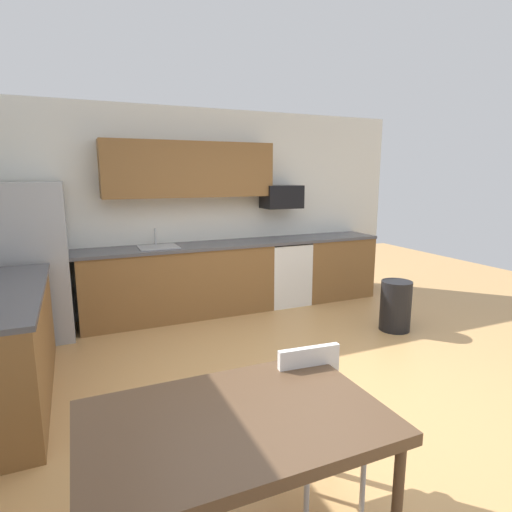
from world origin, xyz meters
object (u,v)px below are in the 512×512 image
object	(u,v)px
refrigerator	(32,263)
dining_table	(235,428)
oven_range	(284,272)
microwave	(282,197)
trash_bin	(396,306)
chair_near_table	(316,411)

from	to	relation	value
refrigerator	dining_table	distance (m)	3.66
dining_table	oven_range	bearing A→B (deg)	59.41
microwave	oven_range	bearing A→B (deg)	-90.00
microwave	dining_table	distance (m)	4.32
refrigerator	trash_bin	distance (m)	4.20
microwave	chair_near_table	distance (m)	3.93
refrigerator	microwave	xyz separation A→B (m)	(3.19, 0.18, 0.65)
refrigerator	microwave	world-z (taller)	refrigerator
microwave	trash_bin	bearing A→B (deg)	-66.21
refrigerator	oven_range	bearing A→B (deg)	1.44
dining_table	trash_bin	distance (m)	3.52
oven_range	dining_table	xyz separation A→B (m)	(-2.11, -3.57, 0.22)
oven_range	microwave	distance (m)	1.08
dining_table	trash_bin	bearing A→B (deg)	36.02
oven_range	chair_near_table	distance (m)	3.71
microwave	dining_table	size ratio (longest dim) A/B	0.39
refrigerator	oven_range	world-z (taller)	refrigerator
microwave	trash_bin	world-z (taller)	microwave
oven_range	microwave	size ratio (longest dim) A/B	1.69
oven_range	chair_near_table	size ratio (longest dim) A/B	1.07
dining_table	trash_bin	xyz separation A→B (m)	(2.83, 2.06, -0.38)
chair_near_table	trash_bin	xyz separation A→B (m)	(2.25, 1.85, -0.20)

